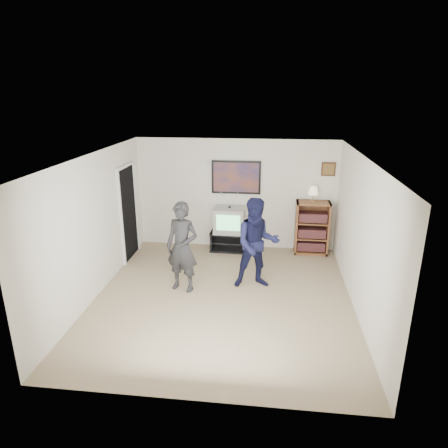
% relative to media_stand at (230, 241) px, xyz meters
% --- Properties ---
extents(room_shell, '(4.51, 5.00, 2.51)m').
position_rel_media_stand_xyz_m(room_shell, '(0.09, -1.88, 1.03)').
color(room_shell, '#837553').
rests_on(room_shell, ground).
extents(media_stand, '(0.91, 0.53, 0.45)m').
position_rel_media_stand_xyz_m(media_stand, '(0.00, 0.00, 0.00)').
color(media_stand, black).
rests_on(media_stand, room_shell).
extents(crt_television, '(0.68, 0.58, 0.57)m').
position_rel_media_stand_xyz_m(crt_television, '(-0.03, 0.00, 0.51)').
color(crt_television, '#A0A09B').
rests_on(crt_television, media_stand).
extents(bookshelf, '(0.72, 0.41, 1.19)m').
position_rel_media_stand_xyz_m(bookshelf, '(1.81, 0.05, 0.37)').
color(bookshelf, '#582B1A').
rests_on(bookshelf, room_shell).
extents(table_lamp, '(0.22, 0.22, 0.35)m').
position_rel_media_stand_xyz_m(table_lamp, '(1.78, 0.00, 1.14)').
color(table_lamp, beige).
rests_on(table_lamp, bookshelf).
extents(person_tall, '(0.69, 0.54, 1.66)m').
position_rel_media_stand_xyz_m(person_tall, '(-0.67, -1.98, 0.61)').
color(person_tall, black).
rests_on(person_tall, room_shell).
extents(person_short, '(0.93, 0.79, 1.70)m').
position_rel_media_stand_xyz_m(person_short, '(0.66, -1.70, 0.63)').
color(person_short, '#131535').
rests_on(person_short, room_shell).
extents(controller_left, '(0.05, 0.13, 0.04)m').
position_rel_media_stand_xyz_m(controller_left, '(-0.71, -1.77, 0.92)').
color(controller_left, white).
rests_on(controller_left, person_tall).
extents(controller_right, '(0.08, 0.12, 0.04)m').
position_rel_media_stand_xyz_m(controller_right, '(0.70, -1.49, 0.88)').
color(controller_right, white).
rests_on(controller_right, person_short).
extents(poster, '(1.10, 0.03, 0.75)m').
position_rel_media_stand_xyz_m(poster, '(0.09, 0.25, 1.43)').
color(poster, black).
rests_on(poster, room_shell).
extents(air_vent, '(0.28, 0.02, 0.14)m').
position_rel_media_stand_xyz_m(air_vent, '(-0.46, 0.25, 1.73)').
color(air_vent, white).
rests_on(air_vent, room_shell).
extents(small_picture, '(0.30, 0.03, 0.30)m').
position_rel_media_stand_xyz_m(small_picture, '(2.09, 0.25, 1.66)').
color(small_picture, '#4B2818').
rests_on(small_picture, room_shell).
extents(doorway, '(0.03, 0.85, 2.00)m').
position_rel_media_stand_xyz_m(doorway, '(-2.14, -0.63, 0.78)').
color(doorway, black).
rests_on(doorway, room_shell).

